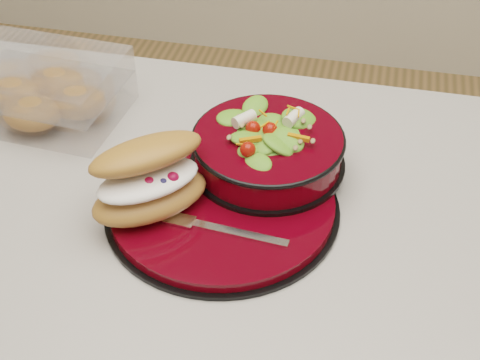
% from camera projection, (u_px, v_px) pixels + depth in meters
% --- Properties ---
extents(dinner_plate, '(0.32, 0.32, 0.02)m').
position_uv_depth(dinner_plate, '(223.00, 205.00, 0.89)').
color(dinner_plate, black).
rests_on(dinner_plate, island_counter).
extents(salad_bowl, '(0.22, 0.22, 0.09)m').
position_uv_depth(salad_bowl, '(268.00, 145.00, 0.92)').
color(salad_bowl, black).
rests_on(salad_bowl, dinner_plate).
extents(croissant, '(0.17, 0.18, 0.10)m').
position_uv_depth(croissant, '(150.00, 179.00, 0.85)').
color(croissant, '#B17036').
rests_on(croissant, dinner_plate).
extents(fork, '(0.16, 0.03, 0.00)m').
position_uv_depth(fork, '(221.00, 229.00, 0.84)').
color(fork, silver).
rests_on(fork, dinner_plate).
extents(pastry_box, '(0.25, 0.19, 0.09)m').
position_uv_depth(pastry_box, '(43.00, 90.00, 1.05)').
color(pastry_box, white).
rests_on(pastry_box, island_counter).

